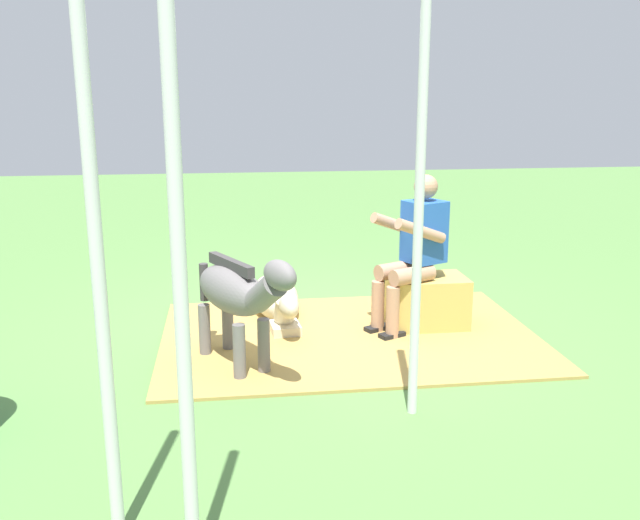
{
  "coord_description": "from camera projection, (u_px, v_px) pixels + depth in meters",
  "views": [
    {
      "loc": [
        0.72,
        5.54,
        2.0
      ],
      "look_at": [
        -0.06,
        -0.3,
        0.55
      ],
      "focal_mm": 38.45,
      "sensor_mm": 36.0,
      "label": 1
    }
  ],
  "objects": [
    {
      "name": "tent_pole_mid",
      "position": [
        181.0,
        294.0,
        2.62
      ],
      "size": [
        0.06,
        0.06,
        2.5
      ],
      "primitive_type": "cylinder",
      "color": "silver",
      "rests_on": "ground"
    },
    {
      "name": "pony_standing",
      "position": [
        237.0,
        293.0,
        4.95
      ],
      "size": [
        0.79,
        1.24,
        0.95
      ],
      "color": "slate",
      "rests_on": "ground"
    },
    {
      "name": "ground_plane",
      "position": [
        317.0,
        330.0,
        5.91
      ],
      "size": [
        24.0,
        24.0,
        0.0
      ],
      "primitive_type": "plane",
      "color": "#568442"
    },
    {
      "name": "hay_patch",
      "position": [
        350.0,
        336.0,
        5.73
      ],
      "size": [
        3.1,
        2.14,
        0.02
      ],
      "primitive_type": "cube",
      "color": "#AD8C47",
      "rests_on": "ground"
    },
    {
      "name": "hay_bale",
      "position": [
        427.0,
        302.0,
        5.93
      ],
      "size": [
        0.65,
        0.45,
        0.46
      ],
      "primitive_type": "cube",
      "color": "tan",
      "rests_on": "ground"
    },
    {
      "name": "person_seated",
      "position": [
        413.0,
        247.0,
        5.74
      ],
      "size": [
        0.72,
        0.58,
        1.34
      ],
      "color": "tan",
      "rests_on": "ground"
    },
    {
      "name": "tent_pole_right",
      "position": [
        99.0,
        277.0,
        2.85
      ],
      "size": [
        0.06,
        0.06,
        2.5
      ],
      "primitive_type": "cylinder",
      "color": "silver",
      "rests_on": "ground"
    },
    {
      "name": "pony_lying",
      "position": [
        277.0,
        298.0,
        6.16
      ],
      "size": [
        0.47,
        1.35,
        0.42
      ],
      "color": "beige",
      "rests_on": "ground"
    },
    {
      "name": "tent_pole_left",
      "position": [
        419.0,
        221.0,
        4.1
      ],
      "size": [
        0.06,
        0.06,
        2.5
      ],
      "primitive_type": "cylinder",
      "color": "silver",
      "rests_on": "ground"
    }
  ]
}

